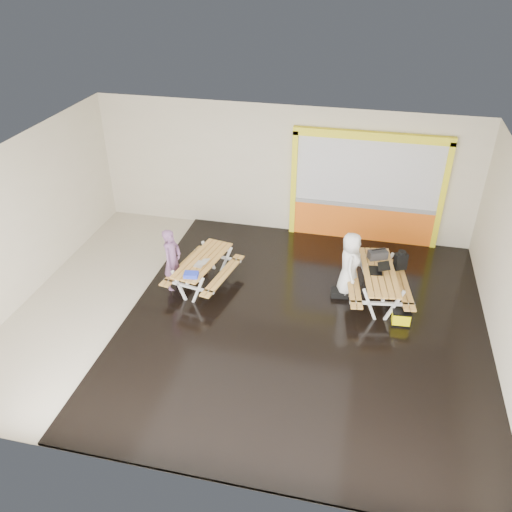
% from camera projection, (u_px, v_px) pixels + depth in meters
% --- Properties ---
extents(room, '(10.02, 8.02, 3.52)m').
position_uv_depth(room, '(246.00, 247.00, 10.32)').
color(room, beige).
rests_on(room, ground).
extents(deck, '(7.50, 7.98, 0.05)m').
position_uv_depth(deck, '(304.00, 324.00, 10.99)').
color(deck, black).
rests_on(deck, room).
extents(kiosk, '(3.88, 0.16, 3.00)m').
position_uv_depth(kiosk, '(366.00, 191.00, 13.33)').
color(kiosk, orange).
rests_on(kiosk, room).
extents(picnic_table_left, '(1.56, 2.03, 0.74)m').
position_uv_depth(picnic_table_left, '(203.00, 266.00, 11.92)').
color(picnic_table_left, gold).
rests_on(picnic_table_left, deck).
extents(picnic_table_right, '(1.62, 2.15, 0.79)m').
position_uv_depth(picnic_table_right, '(378.00, 278.00, 11.43)').
color(picnic_table_right, gold).
rests_on(picnic_table_right, deck).
extents(person_left, '(0.45, 0.61, 1.53)m').
position_uv_depth(person_left, '(172.00, 260.00, 11.73)').
color(person_left, '#714A74').
rests_on(person_left, deck).
extents(person_right, '(0.52, 0.77, 1.52)m').
position_uv_depth(person_right, '(350.00, 264.00, 11.51)').
color(person_right, white).
rests_on(person_right, deck).
extents(laptop_left, '(0.34, 0.32, 0.13)m').
position_uv_depth(laptop_left, '(201.00, 263.00, 11.61)').
color(laptop_left, silver).
rests_on(laptop_left, picnic_table_left).
extents(laptop_right, '(0.46, 0.42, 0.18)m').
position_uv_depth(laptop_right, '(379.00, 269.00, 11.30)').
color(laptop_right, black).
rests_on(laptop_right, picnic_table_right).
extents(blue_pouch, '(0.33, 0.25, 0.09)m').
position_uv_depth(blue_pouch, '(191.00, 275.00, 11.22)').
color(blue_pouch, blue).
rests_on(blue_pouch, picnic_table_left).
extents(toolbox, '(0.48, 0.37, 0.25)m').
position_uv_depth(toolbox, '(378.00, 255.00, 11.73)').
color(toolbox, black).
rests_on(toolbox, picnic_table_right).
extents(backpack, '(0.33, 0.28, 0.46)m').
position_uv_depth(backpack, '(401.00, 260.00, 11.84)').
color(backpack, black).
rests_on(backpack, picnic_table_right).
extents(dark_case, '(0.41, 0.33, 0.14)m').
position_uv_depth(dark_case, '(340.00, 293.00, 11.78)').
color(dark_case, black).
rests_on(dark_case, deck).
extents(fluke_bag, '(0.40, 0.28, 0.33)m').
position_uv_depth(fluke_bag, '(401.00, 318.00, 10.87)').
color(fluke_bag, black).
rests_on(fluke_bag, deck).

